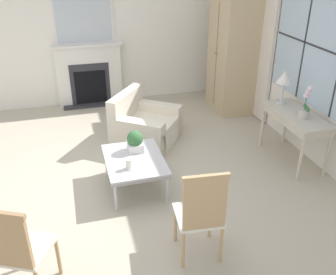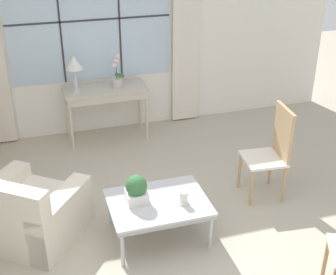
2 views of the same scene
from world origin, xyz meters
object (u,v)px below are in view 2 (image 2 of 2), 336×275
(potted_orchid, at_px, (117,75))
(side_chair_wooden, at_px, (273,148))
(coffee_table, at_px, (158,205))
(console_table, at_px, (106,94))
(armchair_upholstered, at_px, (28,214))
(pillar_candle, at_px, (184,198))
(table_lamp, at_px, (74,65))
(potted_plant_small, at_px, (136,189))

(potted_orchid, distance_m, side_chair_wooden, 2.39)
(potted_orchid, height_order, coffee_table, potted_orchid)
(coffee_table, bearing_deg, side_chair_wooden, 14.80)
(console_table, relative_size, armchair_upholstered, 0.88)
(pillar_candle, bearing_deg, side_chair_wooden, 21.93)
(coffee_table, bearing_deg, armchair_upholstered, 162.10)
(side_chair_wooden, bearing_deg, coffee_table, -165.20)
(potted_orchid, relative_size, pillar_candle, 3.23)
(console_table, relative_size, table_lamp, 2.27)
(coffee_table, bearing_deg, pillar_candle, -25.48)
(console_table, distance_m, potted_plant_small, 2.28)
(console_table, distance_m, coffee_table, 2.35)
(coffee_table, bearing_deg, console_table, 91.92)
(table_lamp, height_order, armchair_upholstered, table_lamp)
(armchair_upholstered, height_order, side_chair_wooden, side_chair_wooden)
(side_chair_wooden, distance_m, potted_plant_small, 1.65)
(console_table, height_order, pillar_candle, console_table)
(table_lamp, xyz_separation_m, coffee_table, (0.47, -2.31, -0.74))
(console_table, distance_m, potted_orchid, 0.31)
(armchair_upholstered, bearing_deg, pillar_candle, -19.12)
(console_table, height_order, potted_plant_small, console_table)
(side_chair_wooden, bearing_deg, armchair_upholstered, 179.57)
(table_lamp, height_order, pillar_candle, table_lamp)
(table_lamp, relative_size, side_chair_wooden, 0.47)
(side_chair_wooden, height_order, potted_plant_small, side_chair_wooden)
(table_lamp, bearing_deg, console_table, 3.45)
(coffee_table, distance_m, pillar_candle, 0.27)
(coffee_table, bearing_deg, table_lamp, 101.52)
(potted_orchid, relative_size, armchair_upholstered, 0.37)
(coffee_table, xyz_separation_m, potted_plant_small, (-0.20, 0.06, 0.18))
(potted_orchid, height_order, pillar_candle, potted_orchid)
(coffee_table, height_order, potted_plant_small, potted_plant_small)
(side_chair_wooden, xyz_separation_m, pillar_candle, (-1.20, -0.48, -0.11))
(coffee_table, relative_size, potted_plant_small, 3.35)
(armchair_upholstered, distance_m, potted_plant_small, 1.12)
(armchair_upholstered, xyz_separation_m, coffee_table, (1.23, -0.40, 0.12))
(coffee_table, relative_size, pillar_candle, 6.63)
(console_table, relative_size, potted_orchid, 2.40)
(pillar_candle, bearing_deg, potted_orchid, 93.31)
(table_lamp, bearing_deg, side_chair_wooden, -45.61)
(armchair_upholstered, distance_m, side_chair_wooden, 2.67)
(potted_orchid, distance_m, pillar_candle, 2.47)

